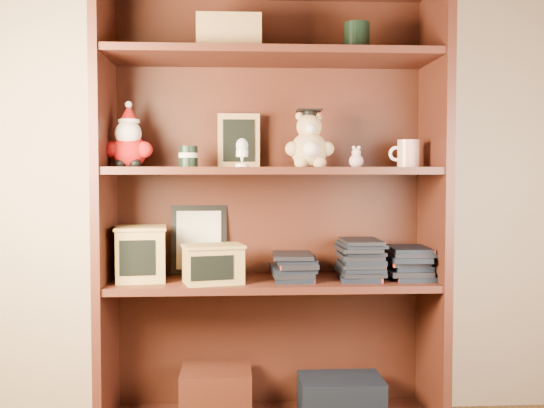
{
  "coord_description": "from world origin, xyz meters",
  "views": [
    {
      "loc": [
        -0.02,
        -0.94,
        0.93
      ],
      "look_at": [
        0.12,
        1.3,
        0.82
      ],
      "focal_mm": 42.0,
      "sensor_mm": 36.0,
      "label": 1
    }
  ],
  "objects_px": {
    "treats_box": "(141,253)",
    "teacher_mug": "(408,154)",
    "bookcase": "(270,215)",
    "grad_teddy_bear": "(309,145)"
  },
  "relations": [
    {
      "from": "treats_box",
      "to": "teacher_mug",
      "type": "bearing_deg",
      "value": 0.05
    },
    {
      "from": "bookcase",
      "to": "treats_box",
      "type": "relative_size",
      "value": 8.23
    },
    {
      "from": "teacher_mug",
      "to": "treats_box",
      "type": "xyz_separation_m",
      "value": [
        -0.95,
        -0.0,
        -0.35
      ]
    },
    {
      "from": "teacher_mug",
      "to": "treats_box",
      "type": "relative_size",
      "value": 0.57
    },
    {
      "from": "bookcase",
      "to": "treats_box",
      "type": "bearing_deg",
      "value": -173.62
    },
    {
      "from": "grad_teddy_bear",
      "to": "teacher_mug",
      "type": "distance_m",
      "value": 0.36
    },
    {
      "from": "grad_teddy_bear",
      "to": "treats_box",
      "type": "height_order",
      "value": "grad_teddy_bear"
    },
    {
      "from": "grad_teddy_bear",
      "to": "treats_box",
      "type": "bearing_deg",
      "value": 179.47
    },
    {
      "from": "bookcase",
      "to": "grad_teddy_bear",
      "type": "height_order",
      "value": "bookcase"
    },
    {
      "from": "grad_teddy_bear",
      "to": "treats_box",
      "type": "relative_size",
      "value": 1.08
    }
  ]
}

